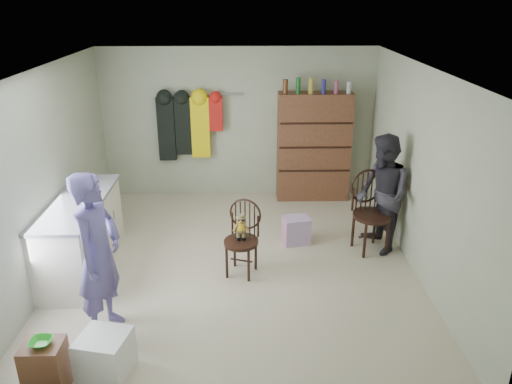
{
  "coord_description": "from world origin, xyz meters",
  "views": [
    {
      "loc": [
        0.13,
        -5.63,
        3.3
      ],
      "look_at": [
        0.25,
        0.2,
        0.95
      ],
      "focal_mm": 35.0,
      "sensor_mm": 36.0,
      "label": 1
    }
  ],
  "objects_px": {
    "counter": "(81,235)",
    "chair_front": "(242,233)",
    "dresser": "(314,146)",
    "chair_far": "(370,208)"
  },
  "relations": [
    {
      "from": "chair_far",
      "to": "dresser",
      "type": "bearing_deg",
      "value": 90.62
    },
    {
      "from": "chair_front",
      "to": "counter",
      "type": "bearing_deg",
      "value": -165.56
    },
    {
      "from": "counter",
      "to": "chair_far",
      "type": "xyz_separation_m",
      "value": [
        3.73,
        0.45,
        0.12
      ]
    },
    {
      "from": "counter",
      "to": "chair_far",
      "type": "relative_size",
      "value": 1.67
    },
    {
      "from": "counter",
      "to": "chair_far",
      "type": "distance_m",
      "value": 3.76
    },
    {
      "from": "chair_front",
      "to": "chair_far",
      "type": "distance_m",
      "value": 1.81
    },
    {
      "from": "counter",
      "to": "chair_front",
      "type": "distance_m",
      "value": 2.03
    },
    {
      "from": "dresser",
      "to": "chair_front",
      "type": "bearing_deg",
      "value": -115.75
    },
    {
      "from": "counter",
      "to": "dresser",
      "type": "height_order",
      "value": "dresser"
    },
    {
      "from": "chair_front",
      "to": "chair_far",
      "type": "height_order",
      "value": "chair_far"
    }
  ]
}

